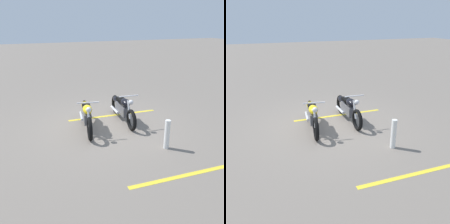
# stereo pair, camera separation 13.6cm
# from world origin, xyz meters

# --- Properties ---
(ground_plane) EXTENTS (60.00, 60.00, 0.00)m
(ground_plane) POSITION_xyz_m (0.00, 0.00, 0.00)
(ground_plane) COLOR slate
(motorcycle_bright_foreground) EXTENTS (2.22, 0.65, 1.04)m
(motorcycle_bright_foreground) POSITION_xyz_m (0.09, -0.63, 0.46)
(motorcycle_bright_foreground) COLOR black
(motorcycle_bright_foreground) RESTS_ON ground
(motorcycle_dark_foreground) EXTENTS (2.23, 0.62, 1.04)m
(motorcycle_dark_foreground) POSITION_xyz_m (-0.12, 0.64, 0.46)
(motorcycle_dark_foreground) COLOR black
(motorcycle_dark_foreground) RESTS_ON ground
(bollard_post) EXTENTS (0.14, 0.14, 0.80)m
(bollard_post) POSITION_xyz_m (2.08, 1.01, 0.40)
(bollard_post) COLOR white
(bollard_post) RESTS_ON ground
(parking_stripe_near) EXTENTS (0.16, 3.20, 0.01)m
(parking_stripe_near) POSITION_xyz_m (-0.66, 0.52, 0.00)
(parking_stripe_near) COLOR yellow
(parking_stripe_near) RESTS_ON ground
(parking_stripe_mid) EXTENTS (0.16, 3.20, 0.01)m
(parking_stripe_mid) POSITION_xyz_m (3.32, 0.99, 0.00)
(parking_stripe_mid) COLOR yellow
(parking_stripe_mid) RESTS_ON ground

